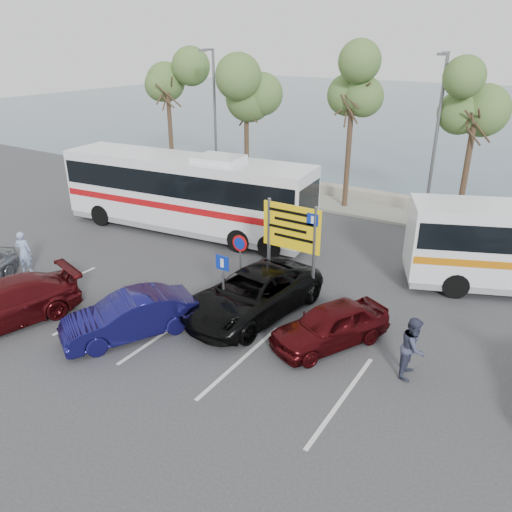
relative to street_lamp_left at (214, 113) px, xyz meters
The scene contains 21 objects.
ground 17.43m from the street_lamp_left, 53.51° to the right, with size 120.00×120.00×0.00m, color #343437.
kerb_strip 10.99m from the street_lamp_left, ahead, with size 44.00×2.40×0.15m, color gray.
seawall 11.16m from the street_lamp_left, 13.93° to the left, with size 48.00×0.80×0.60m, color gray.
sea 47.77m from the street_lamp_left, 77.86° to the left, with size 140.00×140.00×0.00m, color #415C68.
tree_far_left 4.38m from the street_lamp_left, behind, with size 3.20×3.20×7.60m.
tree_left 2.49m from the street_lamp_left, 13.51° to the left, with size 3.20×3.20×7.20m.
tree_mid 8.76m from the street_lamp_left, ahead, with size 3.20×3.20×8.00m.
tree_right 14.59m from the street_lamp_left, ahead, with size 3.20×3.20×7.40m.
street_lamp_left is the anchor object (origin of this frame).
street_lamp_right 13.00m from the street_lamp_left, ahead, with size 0.45×1.15×8.01m.
direction_sign 15.24m from the street_lamp_left, 43.17° to the right, with size 2.20×0.12×3.60m.
sign_no_stop 14.88m from the street_lamp_left, 49.83° to the right, with size 0.60×0.08×2.35m.
sign_parking 16.37m from the street_lamp_left, 52.40° to the right, with size 0.50×0.07×2.25m.
lane_markings 17.62m from the street_lamp_left, 58.61° to the right, with size 12.02×4.20×0.01m, color silver, non-canonical shape.
coach_bus_left 8.33m from the street_lamp_left, 63.50° to the right, with size 12.64×4.01×3.87m.
car_blue 17.66m from the street_lamp_left, 62.33° to the right, with size 1.46×4.19×1.38m, color #110F4A.
car_maroon 17.91m from the street_lamp_left, 76.77° to the right, with size 2.02×4.96×1.44m, color #4C0C0F.
car_red 18.69m from the street_lamp_left, 42.35° to the right, with size 1.55×3.85×1.31m, color #41090C.
suv_black 16.42m from the street_lamp_left, 48.86° to the right, with size 2.50×5.41×1.50m, color black.
pedestrian_near 14.65m from the street_lamp_left, 85.95° to the right, with size 0.63×0.41×1.72m, color #879DC5.
pedestrian_far 20.70m from the street_lamp_left, 37.94° to the right, with size 0.87×0.68×1.80m, color #35394F.
Camera 1 is at (8.61, -11.02, 8.65)m, focal length 35.00 mm.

